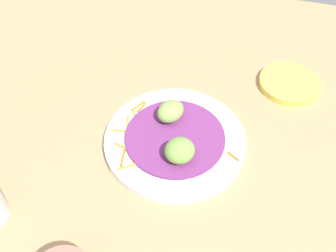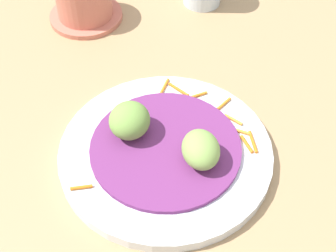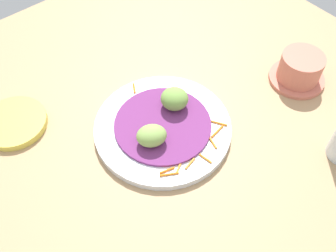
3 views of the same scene
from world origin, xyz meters
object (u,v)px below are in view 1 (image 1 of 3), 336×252
Objects in this scene: main_plate at (175,142)px; guac_scoop_left at (180,151)px; guac_scoop_center at (171,111)px; side_plate_small at (289,83)px.

main_plate is 4.92× the size of guac_scoop_left.
main_plate is 5.72cm from guac_scoop_center.
side_plate_small is at bearing -34.38° from guac_scoop_left.
guac_scoop_center is (8.68, 3.84, -0.23)cm from guac_scoop_left.
guac_scoop_center is (4.34, 1.92, 3.20)cm from main_plate.
guac_scoop_center is 27.61cm from side_plate_small.
guac_scoop_left is 9.50cm from guac_scoop_center.
main_plate is 2.08× the size of side_plate_small.
main_plate is at bearing -156.13° from guac_scoop_center.
main_plate is at bearing 23.87° from guac_scoop_left.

